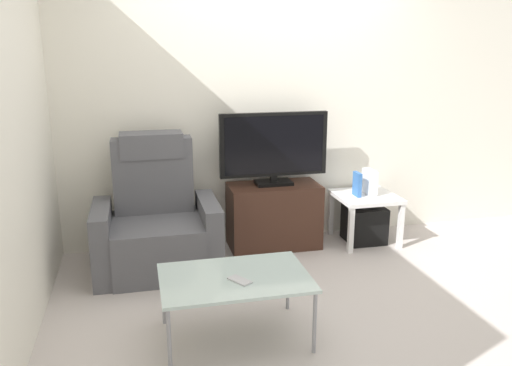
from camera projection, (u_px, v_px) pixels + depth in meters
ground_plane at (305, 287)px, 3.87m from camera, size 6.40×6.40×0.00m
wall_back at (268, 99)px, 4.60m from camera, size 6.40×0.06×2.60m
wall_side at (16, 124)px, 3.12m from camera, size 0.06×4.48×2.60m
tv_stand at (274, 216)px, 4.60m from camera, size 0.80×0.41×0.57m
television at (274, 147)px, 4.46m from camera, size 0.96×0.20×0.64m
recliner_armchair at (156, 224)px, 4.14m from camera, size 0.98×0.78×1.08m
side_table at (365, 202)px, 4.70m from camera, size 0.54×0.54×0.45m
subwoofer_box at (364, 224)px, 4.75m from camera, size 0.33×0.33×0.33m
book_upright at (357, 184)px, 4.61m from camera, size 0.03×0.13×0.22m
game_console at (370, 182)px, 4.67m from camera, size 0.07×0.20×0.23m
coffee_table at (235, 280)px, 3.10m from camera, size 0.90×0.60×0.41m
cell_phone at (240, 280)px, 3.03m from camera, size 0.14×0.16×0.01m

